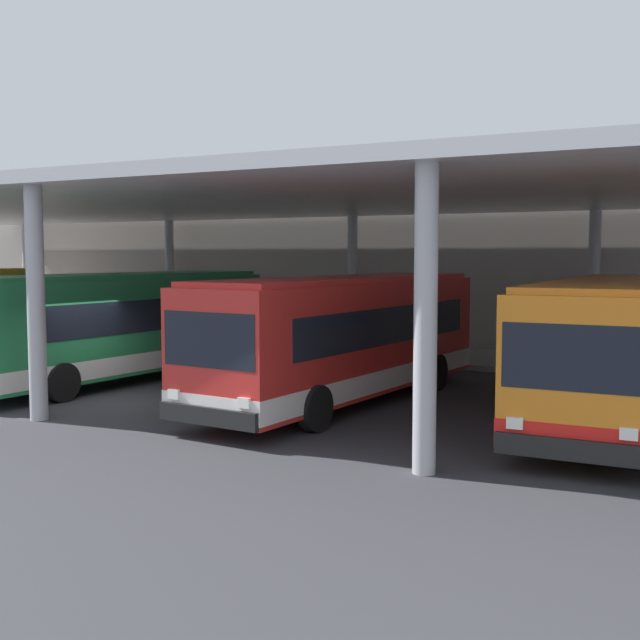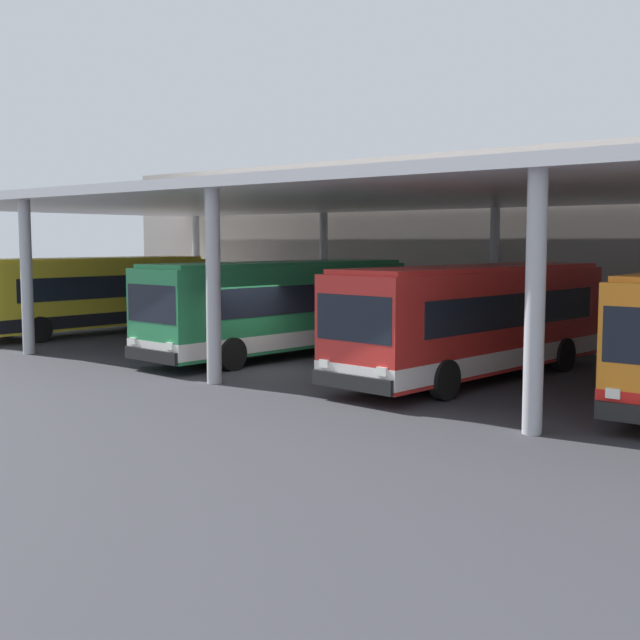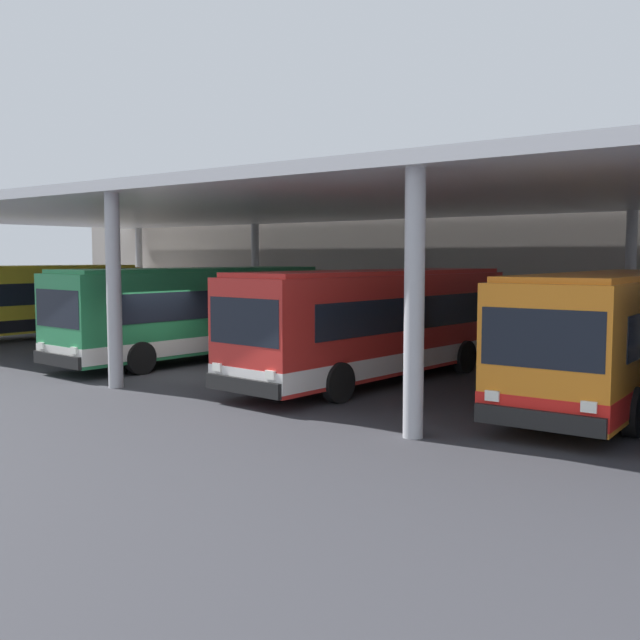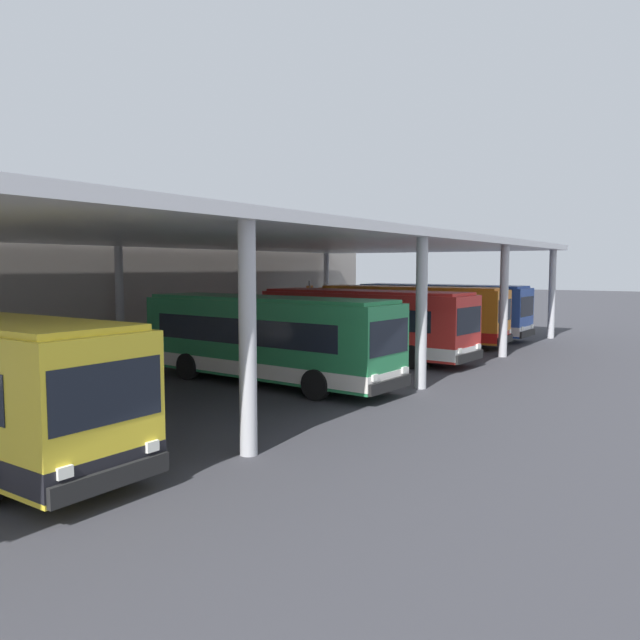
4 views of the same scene
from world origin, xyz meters
The scene contains 9 objects.
ground_plane centered at (0.00, 0.00, 0.00)m, with size 200.00×200.00×0.00m, color #333338.
platform_kerb centered at (0.00, 11.75, 0.09)m, with size 42.00×4.50×0.18m, color gray.
station_building_facade centered at (0.00, 15.00, 3.90)m, with size 48.00×1.60×7.79m, color #ADA399.
canopy_shelter centered at (0.00, 5.50, 5.29)m, with size 40.00×17.00×5.55m.
bus_nearest_bay centered at (-12.89, 2.68, 1.66)m, with size 2.87×10.58×3.17m.
bus_second_bay centered at (-2.22, 2.61, 1.66)m, with size 3.15×10.66×3.17m.
bus_middle_bay centered at (5.09, 2.70, 1.66)m, with size 3.24×10.68×3.17m.
bench_waiting centered at (-4.56, 11.82, 0.66)m, with size 1.80×0.45×0.92m.
trash_bin centered at (-0.96, 11.98, 0.68)m, with size 0.52×0.52×0.98m.
Camera 2 is at (16.26, -17.68, 3.85)m, focal length 46.06 mm.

